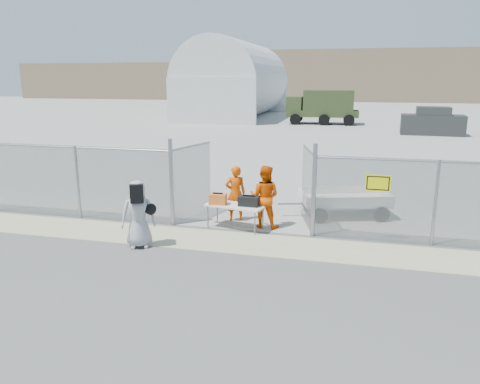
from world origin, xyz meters
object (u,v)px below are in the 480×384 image
(security_worker_right, at_px, (265,197))
(visitor, at_px, (138,214))
(folding_table, at_px, (235,217))
(utility_trailer, at_px, (344,203))
(security_worker_left, at_px, (235,193))

(security_worker_right, xyz_separation_m, visitor, (-2.74, -2.31, -0.04))
(folding_table, xyz_separation_m, utility_trailer, (2.91, 2.06, 0.06))
(folding_table, bearing_deg, security_worker_right, 35.88)
(visitor, bearing_deg, folding_table, 21.13)
(security_worker_right, xyz_separation_m, utility_trailer, (2.15, 1.72, -0.48))
(security_worker_right, bearing_deg, folding_table, 28.24)
(security_worker_left, xyz_separation_m, visitor, (-1.78, -2.75, 0.03))
(visitor, height_order, utility_trailer, visitor)
(folding_table, bearing_deg, security_worker_left, 116.07)
(folding_table, bearing_deg, visitor, -122.94)
(folding_table, distance_m, visitor, 2.84)
(folding_table, xyz_separation_m, security_worker_right, (0.77, 0.34, 0.54))
(security_worker_left, height_order, security_worker_right, security_worker_right)
(security_worker_left, bearing_deg, security_worker_right, 136.22)
(security_worker_right, relative_size, visitor, 1.04)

